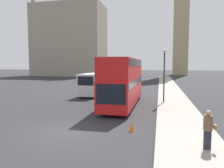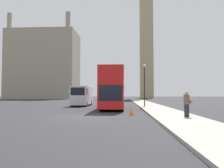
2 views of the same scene
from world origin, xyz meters
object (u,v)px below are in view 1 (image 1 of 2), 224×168
white_van (93,84)px  pedestrian (208,130)px  red_double_decker_bus (124,80)px  street_lamp (164,67)px

white_van → pedestrian: bearing=-57.6°
red_double_decker_bus → pedestrian: (5.45, -10.33, -1.45)m
white_van → street_lamp: 9.80m
street_lamp → white_van: bearing=153.6°
red_double_decker_bus → pedestrian: red_double_decker_bus is taller
white_van → street_lamp: size_ratio=1.19×
white_van → street_lamp: (8.56, -4.25, 2.14)m
pedestrian → street_lamp: size_ratio=0.33×
white_van → pedestrian: white_van is taller
red_double_decker_bus → white_van: 7.63m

